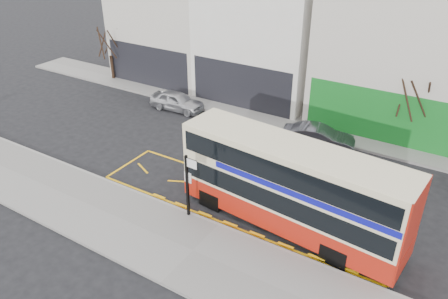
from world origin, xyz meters
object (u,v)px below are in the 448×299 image
Objects in this scene: double_decker_bus at (291,186)px; street_tree_left at (108,35)px; car_grey at (318,138)px; street_tree_right at (417,86)px; car_silver at (177,101)px; bus_stop_post at (188,180)px.

street_tree_left is at bearing 159.40° from double_decker_bus.
street_tree_left is at bearing 69.60° from car_grey.
double_decker_bus is at bearing -104.93° from street_tree_right.
street_tree_right is at bearing 80.56° from double_decker_bus.
car_silver is 10.08m from car_grey.
street_tree_left reaches higher than car_grey.
car_silver is (-7.66, 9.21, -1.31)m from bus_stop_post.
car_grey is 0.75× the size of street_tree_right.
bus_stop_post is 0.80× the size of car_silver.
car_grey is (2.42, 9.04, -1.28)m from bus_stop_post.
street_tree_right reaches higher than street_tree_left.
street_tree_left is 0.98× the size of street_tree_right.
bus_stop_post is 9.44m from car_grey.
bus_stop_post is 0.55× the size of street_tree_right.
bus_stop_post is 13.65m from street_tree_right.
street_tree_left is at bearing -178.71° from street_tree_right.
bus_stop_post reaches higher than car_grey.
street_tree_left is 22.25m from street_tree_right.
street_tree_left is (-15.62, 11.31, 1.66)m from bus_stop_post.
car_silver is 0.70× the size of street_tree_right.
car_silver is (-11.59, 7.47, -1.41)m from double_decker_bus.
double_decker_bus is 21.83m from street_tree_left.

